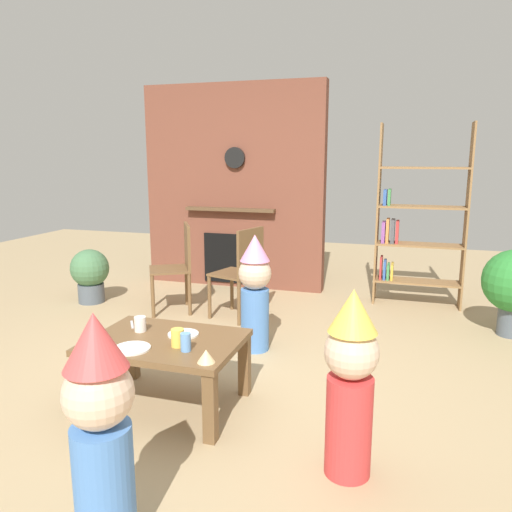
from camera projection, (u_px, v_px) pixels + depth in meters
ground_plane at (219, 383)px, 3.48m from camera, size 12.00×12.00×0.00m
brick_fireplace_feature at (234, 188)px, 5.92m from camera, size 2.20×0.28×2.40m
bookshelf at (413, 225)px, 5.19m from camera, size 0.90×0.28×1.90m
coffee_table at (165, 350)px, 3.09m from camera, size 0.93×0.68×0.45m
paper_cup_near_left at (140, 324)px, 3.21m from camera, size 0.08×0.08×0.10m
paper_cup_near_right at (186, 342)px, 2.88m from camera, size 0.06×0.06×0.11m
paper_cup_center at (178, 338)px, 2.95m from camera, size 0.08×0.08×0.11m
paper_plate_front at (132, 348)px, 2.91m from camera, size 0.22×0.22×0.01m
paper_plate_rear at (183, 334)px, 3.15m from camera, size 0.20×0.20×0.01m
birthday_cake_slice at (206, 356)px, 2.72m from camera, size 0.10×0.10×0.07m
table_fork at (132, 325)px, 3.34m from camera, size 0.10×0.13×0.01m
child_with_cone_hat at (101, 428)px, 1.92m from camera, size 0.28×0.28×1.00m
child_in_pink at (351, 379)px, 2.39m from camera, size 0.26×0.26×0.96m
child_by_the_chairs at (255, 290)px, 3.99m from camera, size 0.27×0.27×0.96m
dining_chair_left at (179, 262)px, 5.02m from camera, size 0.55×0.55×0.90m
dining_chair_middle at (243, 268)px, 4.76m from camera, size 0.50×0.50×0.90m
potted_plant_short at (90, 273)px, 5.35m from camera, size 0.41×0.41×0.58m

